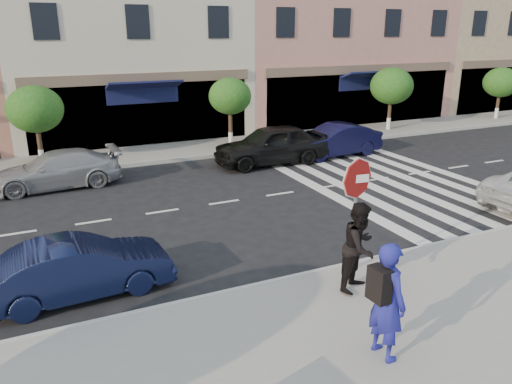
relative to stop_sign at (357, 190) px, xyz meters
name	(u,v)px	position (x,y,z in m)	size (l,w,h in m)	color
ground	(283,251)	(-0.76, 1.80, -2.02)	(120.00, 120.00, 0.00)	black
sidewalk_near	(379,326)	(-0.76, -1.95, -1.95)	(60.00, 4.50, 0.15)	gray
sidewalk_far	(166,152)	(-0.76, 12.80, -1.95)	(60.00, 3.00, 0.15)	gray
building_centre	(118,23)	(-1.26, 18.80, 3.48)	(11.00, 9.00, 11.00)	beige
building_east_mid	(322,6)	(10.74, 18.80, 4.48)	(13.00, 9.00, 13.00)	tan
building_east_far	(475,16)	(23.24, 18.80, 3.98)	(12.00, 9.00, 12.00)	tan
street_tree_wb	(35,110)	(-5.76, 12.60, 0.29)	(2.10, 2.10, 3.06)	#473323
street_tree_c	(230,97)	(2.24, 12.60, 0.33)	(1.90, 1.90, 3.04)	#473323
street_tree_ea	(392,86)	(11.24, 12.60, 0.37)	(2.20, 2.20, 3.19)	#473323
street_tree_eb	(501,83)	(19.24, 12.60, 0.20)	(2.00, 2.00, 2.94)	#473323
stop_sign	(357,190)	(0.00, 0.00, 0.00)	(0.91, 0.16, 2.58)	gray
photographer	(387,301)	(-1.30, -2.72, -0.87)	(0.73, 0.48, 2.00)	navy
walker	(360,247)	(-0.36, -0.71, -0.94)	(0.90, 0.70, 1.86)	black
car_near_mid	(80,268)	(-5.53, 1.67, -1.41)	(1.29, 3.70, 1.22)	black
car_far_left	(56,170)	(-5.42, 9.69, -1.40)	(1.75, 4.31, 1.25)	gray
car_far_mid	(271,145)	(2.70, 9.40, -1.23)	(1.86, 4.63, 1.58)	black
car_far_right	(335,140)	(5.74, 9.40, -1.34)	(1.45, 4.15, 1.37)	black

